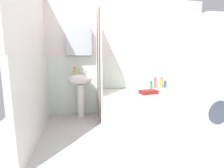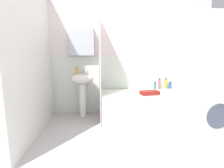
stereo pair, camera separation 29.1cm
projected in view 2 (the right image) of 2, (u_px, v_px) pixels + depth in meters
The scene contains 15 objects.
ground_plane at pixel (141, 140), 2.39m from camera, with size 4.80×5.60×0.04m, color #BAB3B3.
wall_back_tiled at pixel (124, 59), 3.44m from camera, with size 3.60×0.18×2.40m.
wall_left_tiled at pixel (33, 61), 2.39m from camera, with size 0.07×1.81×2.40m.
sink at pixel (82, 85), 3.21m from camera, with size 0.44×0.34×0.86m.
faucet at pixel (82, 70), 3.24m from camera, with size 0.03×0.12×0.12m.
soap_dispenser at pixel (77, 71), 3.15m from camera, with size 0.06×0.06×0.14m.
toothbrush_cup at pixel (86, 72), 3.15m from camera, with size 0.06×0.06×0.09m, color silver.
bathtub at pixel (142, 105), 3.19m from camera, with size 1.60×0.76×0.51m, color white.
shower_curtain at pixel (100, 67), 2.99m from camera, with size 0.01×0.76×2.00m.
conditioner_bottle at pixel (170, 85), 3.51m from camera, with size 0.06×0.06×0.15m.
body_wash_bottle at pixel (166, 84), 3.49m from camera, with size 0.06×0.06×0.23m.
lotion_bottle at pixel (159, 84), 3.47m from camera, with size 0.06×0.06×0.23m.
shampoo_bottle at pixel (155, 86), 3.45m from camera, with size 0.05×0.05×0.16m.
towel_folded at pixel (150, 93), 2.95m from camera, with size 0.32×0.19×0.07m, color maroon.
washer_dryer_stack at pixel (206, 82), 2.20m from camera, with size 0.57×0.58×1.70m.
Camera 2 is at (-0.65, -2.17, 1.17)m, focal length 26.11 mm.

